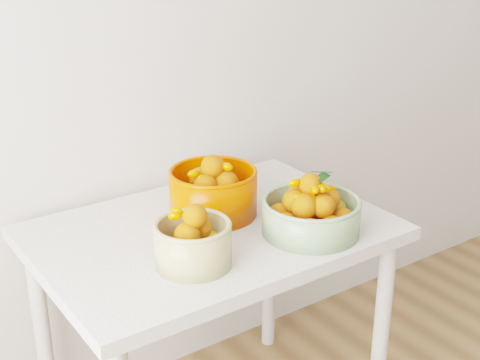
# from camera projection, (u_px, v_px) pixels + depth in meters

# --- Properties ---
(table) EXTENTS (1.00, 0.70, 0.75)m
(table) POSITION_uv_depth(u_px,v_px,m) (212.00, 256.00, 1.98)
(table) COLOR silver
(table) RESTS_ON ground
(bowl_cream) EXTENTS (0.26, 0.26, 0.17)m
(bowl_cream) POSITION_uv_depth(u_px,v_px,m) (193.00, 242.00, 1.71)
(bowl_cream) COLOR tan
(bowl_cream) RESTS_ON table
(bowl_green) EXTENTS (0.30, 0.30, 0.18)m
(bowl_green) POSITION_uv_depth(u_px,v_px,m) (311.00, 213.00, 1.88)
(bowl_green) COLOR #7FA172
(bowl_green) RESTS_ON table
(bowl_orange) EXTENTS (0.34, 0.34, 0.19)m
(bowl_orange) POSITION_uv_depth(u_px,v_px,m) (214.00, 191.00, 2.00)
(bowl_orange) COLOR #EB3E00
(bowl_orange) RESTS_ON table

